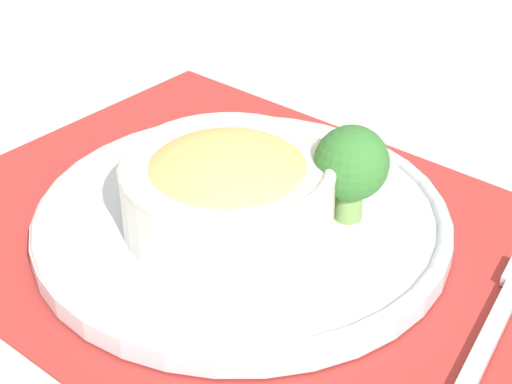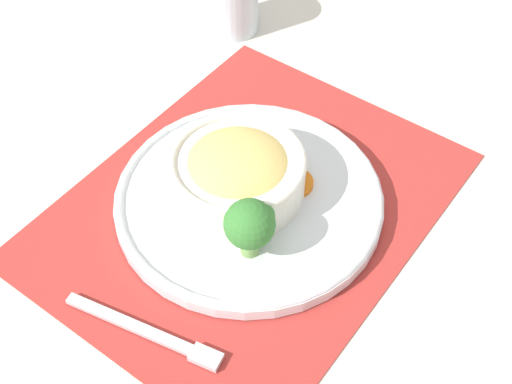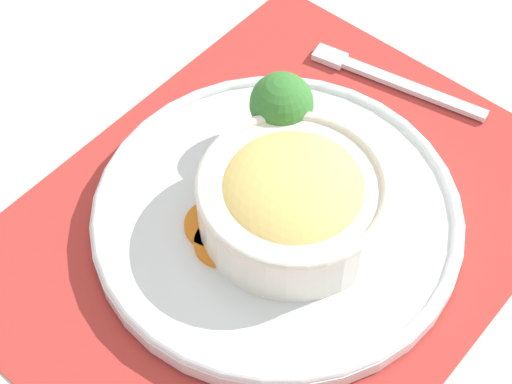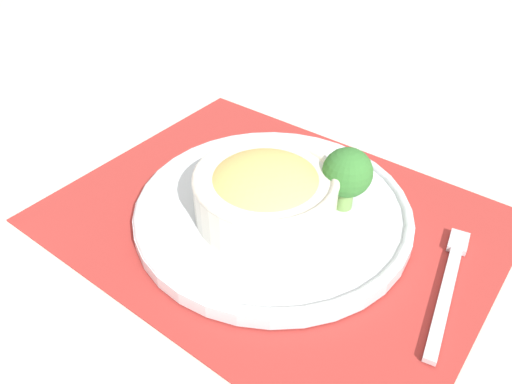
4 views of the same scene
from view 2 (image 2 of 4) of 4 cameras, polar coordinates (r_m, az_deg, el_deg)
The scene contains 9 objects.
ground_plane at distance 0.86m, azimuth -0.56°, elevation -1.19°, with size 4.00×4.00×0.00m, color beige.
placemat at distance 0.86m, azimuth -0.56°, elevation -1.10°, with size 0.50×0.40×0.00m.
plate at distance 0.85m, azimuth -0.57°, elevation -0.52°, with size 0.32×0.32×0.02m.
bowl at distance 0.83m, azimuth -1.59°, elevation 1.51°, with size 0.16×0.16×0.07m.
broccoli_floret at distance 0.76m, azimuth -0.49°, elevation -2.63°, with size 0.06×0.06×0.08m.
carrot_slice_near at distance 0.86m, azimuth 2.99°, elevation 0.75°, with size 0.05×0.05×0.01m.
carrot_slice_middle at distance 0.87m, azimuth 2.28°, elevation 1.62°, with size 0.05×0.05×0.01m.
water_glass at distance 1.10m, azimuth -1.95°, elevation 14.84°, with size 0.08×0.08×0.10m.
fork at distance 0.76m, azimuth -7.87°, elevation -11.37°, with size 0.05×0.18×0.01m.
Camera 2 is at (0.45, 0.32, 0.66)m, focal length 50.00 mm.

